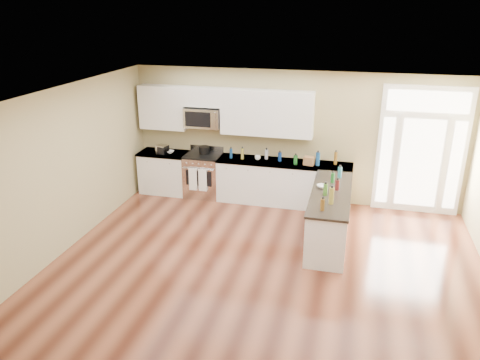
# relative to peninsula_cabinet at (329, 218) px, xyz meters

# --- Properties ---
(ground) EXTENTS (8.00, 8.00, 0.00)m
(ground) POSITION_rel_peninsula_cabinet_xyz_m (-0.93, -2.24, -0.43)
(ground) COLOR #472014
(room_shell) EXTENTS (8.00, 8.00, 8.00)m
(room_shell) POSITION_rel_peninsula_cabinet_xyz_m (-0.93, -2.24, 1.27)
(room_shell) COLOR tan
(room_shell) RESTS_ON ground
(back_cabinet_left) EXTENTS (1.10, 0.66, 0.94)m
(back_cabinet_left) POSITION_rel_peninsula_cabinet_xyz_m (-3.80, 1.45, 0.00)
(back_cabinet_left) COLOR white
(back_cabinet_left) RESTS_ON ground
(back_cabinet_right) EXTENTS (2.85, 0.66, 0.94)m
(back_cabinet_right) POSITION_rel_peninsula_cabinet_xyz_m (-1.08, 1.45, 0.00)
(back_cabinet_right) COLOR white
(back_cabinet_right) RESTS_ON ground
(peninsula_cabinet) EXTENTS (0.69, 2.32, 0.94)m
(peninsula_cabinet) POSITION_rel_peninsula_cabinet_xyz_m (0.00, 0.00, 0.00)
(peninsula_cabinet) COLOR white
(peninsula_cabinet) RESTS_ON ground
(upper_cabinet_left) EXTENTS (1.04, 0.33, 0.95)m
(upper_cabinet_left) POSITION_rel_peninsula_cabinet_xyz_m (-3.81, 1.59, 1.49)
(upper_cabinet_left) COLOR white
(upper_cabinet_left) RESTS_ON room_shell
(upper_cabinet_right) EXTENTS (1.94, 0.33, 0.95)m
(upper_cabinet_right) POSITION_rel_peninsula_cabinet_xyz_m (-1.50, 1.59, 1.49)
(upper_cabinet_right) COLOR white
(upper_cabinet_right) RESTS_ON room_shell
(upper_cabinet_short) EXTENTS (0.82, 0.33, 0.40)m
(upper_cabinet_short) POSITION_rel_peninsula_cabinet_xyz_m (-2.88, 1.59, 1.77)
(upper_cabinet_short) COLOR white
(upper_cabinet_short) RESTS_ON room_shell
(microwave) EXTENTS (0.78, 0.41, 0.42)m
(microwave) POSITION_rel_peninsula_cabinet_xyz_m (-2.88, 1.56, 1.33)
(microwave) COLOR silver
(microwave) RESTS_ON room_shell
(entry_door) EXTENTS (1.70, 0.10, 2.60)m
(entry_door) POSITION_rel_peninsula_cabinet_xyz_m (1.62, 1.71, 0.87)
(entry_door) COLOR white
(entry_door) RESTS_ON ground
(kitchen_range) EXTENTS (0.78, 0.69, 1.08)m
(kitchen_range) POSITION_rel_peninsula_cabinet_xyz_m (-2.87, 1.45, 0.04)
(kitchen_range) COLOR silver
(kitchen_range) RESTS_ON ground
(stockpot) EXTENTS (0.26, 0.26, 0.18)m
(stockpot) POSITION_rel_peninsula_cabinet_xyz_m (-2.88, 1.55, 0.61)
(stockpot) COLOR black
(stockpot) RESTS_ON kitchen_range
(toaster_oven) EXTENTS (0.29, 0.25, 0.21)m
(toaster_oven) POSITION_rel_peninsula_cabinet_xyz_m (-3.76, 1.32, 0.61)
(toaster_oven) COLOR silver
(toaster_oven) RESTS_ON back_cabinet_left
(cardboard_box) EXTENTS (0.24, 0.19, 0.17)m
(cardboard_box) POSITION_rel_peninsula_cabinet_xyz_m (-0.55, 1.38, 0.59)
(cardboard_box) COLOR brown
(cardboard_box) RESTS_ON back_cabinet_right
(bowl_left) EXTENTS (0.26, 0.26, 0.05)m
(bowl_left) POSITION_rel_peninsula_cabinet_xyz_m (-3.66, 1.43, 0.53)
(bowl_left) COLOR white
(bowl_left) RESTS_ON back_cabinet_left
(bowl_peninsula) EXTENTS (0.18, 0.18, 0.05)m
(bowl_peninsula) POSITION_rel_peninsula_cabinet_xyz_m (-0.18, 0.14, 0.53)
(bowl_peninsula) COLOR white
(bowl_peninsula) RESTS_ON peninsula_cabinet
(cup_counter) EXTENTS (0.14, 0.14, 0.09)m
(cup_counter) POSITION_rel_peninsula_cabinet_xyz_m (-1.65, 1.44, 0.55)
(cup_counter) COLOR white
(cup_counter) RESTS_ON back_cabinet_right
(counter_bottles) EXTENTS (2.40, 2.45, 0.28)m
(counter_bottles) POSITION_rel_peninsula_cabinet_xyz_m (-0.52, 0.72, 0.62)
(counter_bottles) COLOR #19591E
(counter_bottles) RESTS_ON back_cabinet_right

